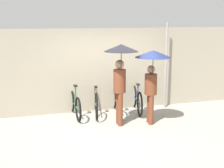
{
  "coord_description": "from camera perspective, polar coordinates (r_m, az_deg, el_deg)",
  "views": [
    {
      "loc": [
        -2.3,
        -6.95,
        2.74
      ],
      "look_at": [
        0.0,
        0.91,
        1.0
      ],
      "focal_mm": 50.0,
      "sensor_mm": 36.0,
      "label": 1
    }
  ],
  "objects": [
    {
      "name": "parked_bicycle_3",
      "position": [
        9.32,
        4.53,
        -2.75
      ],
      "size": [
        0.49,
        1.69,
        1.02
      ],
      "rotation": [
        0.0,
        0.0,
        1.38
      ],
      "color": "black",
      "rests_on": "ground"
    },
    {
      "name": "parked_bicycle_0",
      "position": [
        8.88,
        -6.84,
        -3.64
      ],
      "size": [
        0.44,
        1.68,
        1.06
      ],
      "rotation": [
        0.0,
        0.0,
        1.59
      ],
      "color": "black",
      "rests_on": "ground"
    },
    {
      "name": "awning_pole",
      "position": [
        9.65,
        9.82,
        3.28
      ],
      "size": [
        0.07,
        0.07,
        2.61
      ],
      "color": "gray",
      "rests_on": "ground"
    },
    {
      "name": "parked_bicycle_1",
      "position": [
        9.01,
        -2.98,
        -3.09
      ],
      "size": [
        0.53,
        1.81,
        1.11
      ],
      "rotation": [
        0.0,
        0.0,
        1.37
      ],
      "color": "black",
      "rests_on": "ground"
    },
    {
      "name": "ground_plane",
      "position": [
        7.82,
        1.89,
        -8.53
      ],
      "size": [
        30.0,
        30.0,
        0.0
      ],
      "primitive_type": "plane",
      "color": "gray"
    },
    {
      "name": "pedestrian_leading",
      "position": [
        7.79,
        1.56,
        3.44
      ],
      "size": [
        0.86,
        0.86,
        2.11
      ],
      "rotation": [
        0.0,
        0.0,
        3.1
      ],
      "color": "brown",
      "rests_on": "ground"
    },
    {
      "name": "pedestrian_center",
      "position": [
        7.96,
        7.37,
        2.96
      ],
      "size": [
        0.92,
        0.92,
        1.95
      ],
      "rotation": [
        0.0,
        0.0,
        3.01
      ],
      "color": "brown",
      "rests_on": "ground"
    },
    {
      "name": "parked_bicycle_2",
      "position": [
        9.17,
        0.82,
        -3.12
      ],
      "size": [
        0.44,
        1.61,
        0.99
      ],
      "rotation": [
        0.0,
        0.0,
        1.44
      ],
      "color": "black",
      "rests_on": "ground"
    },
    {
      "name": "back_wall",
      "position": [
        9.29,
        -1.75,
        2.59
      ],
      "size": [
        9.86,
        0.12,
        2.45
      ],
      "color": "gray",
      "rests_on": "ground"
    }
  ]
}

